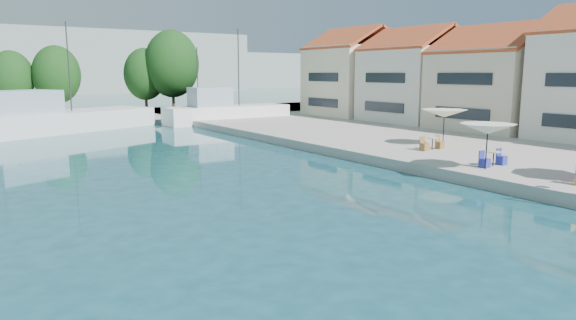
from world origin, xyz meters
TOP-DOWN VIEW (x-y plane):
  - quay_right at (22.00, 30.00)m, footprint 32.00×92.00m
  - quay_far at (-8.00, 67.00)m, footprint 90.00×16.00m
  - hill_east at (40.00, 180.00)m, footprint 140.00×40.00m
  - building_04 at (24.00, 33.00)m, footprint 9.00×8.80m
  - building_05 at (24.00, 42.00)m, footprint 8.40×8.80m
  - building_06 at (24.00, 51.00)m, footprint 9.00×8.80m
  - trawler_03 at (-6.78, 56.28)m, footprint 19.61×12.27m
  - trawler_04 at (10.35, 55.74)m, footprint 13.42×3.51m
  - tree_05 at (-7.91, 71.42)m, footprint 4.80×4.80m
  - tree_06 at (-3.49, 70.07)m, footprint 5.21×5.21m
  - tree_07 at (7.20, 71.75)m, footprint 5.25×5.25m
  - tree_08 at (10.02, 69.63)m, footprint 6.74×6.74m
  - umbrella_white at (7.67, 22.13)m, footprint 2.71×2.71m
  - umbrella_cream at (12.73, 28.96)m, footprint 2.97×2.97m
  - cafe_table_02 at (8.71, 22.43)m, footprint 1.82×0.70m
  - cafe_table_03 at (10.54, 27.96)m, footprint 1.82×0.70m

SIDE VIEW (x-z plane):
  - quay_right at x=22.00m, z-range 0.00..0.60m
  - quay_far at x=-8.00m, z-range 0.00..0.60m
  - cafe_table_02 at x=8.71m, z-range 0.51..1.27m
  - cafe_table_03 at x=10.54m, z-range 0.51..1.27m
  - trawler_03 at x=-6.78m, z-range -4.03..6.17m
  - trawler_04 at x=10.35m, z-range -4.03..6.17m
  - umbrella_white at x=7.67m, z-range 1.47..3.71m
  - umbrella_cream at x=12.73m, z-range 1.51..3.84m
  - tree_05 at x=-7.91m, z-range 1.15..8.25m
  - building_04 at x=24.00m, z-range 0.42..9.62m
  - tree_06 at x=-3.49m, z-range 1.19..8.90m
  - tree_07 at x=7.20m, z-range 1.20..8.96m
  - building_05 at x=24.00m, z-range 0.41..10.11m
  - building_06 at x=24.00m, z-range 0.40..10.60m
  - hill_east at x=40.00m, z-range 0.00..12.00m
  - tree_08 at x=10.02m, z-range 1.37..11.35m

